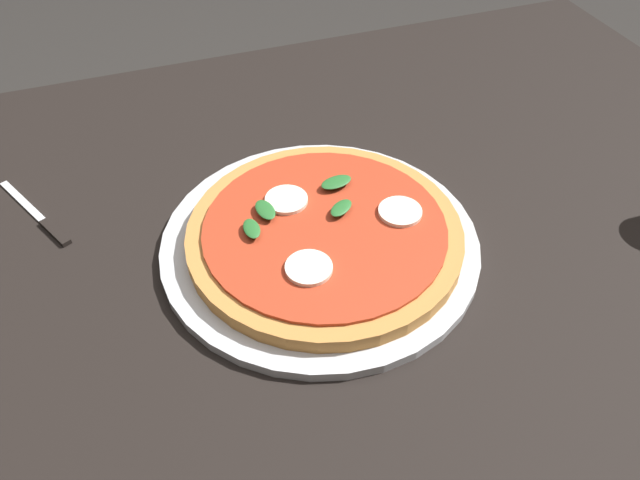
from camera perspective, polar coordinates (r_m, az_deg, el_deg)
name	(u,v)px	position (r m, az deg, el deg)	size (l,w,h in m)	color
dining_table	(255,296)	(0.79, -6.04, -5.16)	(1.51, 0.88, 0.76)	black
serving_tray	(320,242)	(0.70, 0.00, -0.23)	(0.36, 0.36, 0.01)	silver
pizza	(325,233)	(0.69, 0.43, 0.63)	(0.31, 0.31, 0.03)	#C6843F
knife	(42,220)	(0.81, -24.43, 1.73)	(0.08, 0.15, 0.01)	black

